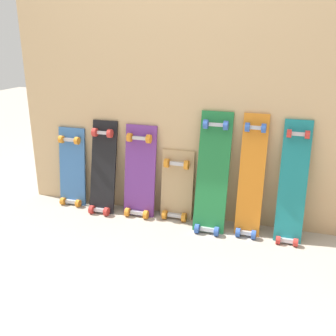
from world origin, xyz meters
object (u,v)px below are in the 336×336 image
Objects in this scene: skateboard_black at (103,172)px; skateboard_natural at (177,189)px; skateboard_orange at (251,181)px; skateboard_teal at (292,188)px; skateboard_purple at (140,176)px; skateboard_blue at (72,171)px; skateboard_green at (212,178)px.

skateboard_black is 0.57m from skateboard_natural.
skateboard_orange is (0.52, -0.05, 0.14)m from skateboard_natural.
skateboard_teal reaches higher than skateboard_natural.
skateboard_natural is 0.54m from skateboard_orange.
skateboard_teal reaches higher than skateboard_purple.
skateboard_green is at bearing -3.52° from skateboard_blue.
skateboard_black is at bearing 178.19° from skateboard_green.
skateboard_purple is at bearing -175.94° from skateboard_natural.
skateboard_green reaches higher than skateboard_black.
skateboard_blue is at bearing 177.96° from skateboard_teal.
skateboard_blue is 0.90× the size of skateboard_black.
skateboard_natural is (0.28, 0.02, -0.08)m from skateboard_purple.
skateboard_purple is 0.80m from skateboard_orange.
skateboard_green is 0.25m from skateboard_orange.
skateboard_green is at bearing -1.81° from skateboard_black.
skateboard_black is 1.33× the size of skateboard_natural.
skateboard_black reaches higher than skateboard_purple.
skateboard_black is at bearing -8.40° from skateboard_blue.
skateboard_blue is at bearing -179.94° from skateboard_natural.
skateboard_purple is at bearing 177.70° from skateboard_orange.
skateboard_green reaches higher than skateboard_blue.
skateboard_blue is at bearing 176.48° from skateboard_green.
skateboard_purple is 1.30× the size of skateboard_natural.
skateboard_blue is 1.12m from skateboard_green.
skateboard_purple is at bearing 174.77° from skateboard_green.
skateboard_teal reaches higher than skateboard_blue.
skateboard_orange is (0.80, -0.03, 0.06)m from skateboard_purple.
skateboard_teal is at bearing -2.04° from skateboard_blue.
skateboard_teal is (1.62, -0.06, 0.08)m from skateboard_blue.
skateboard_natural is 0.67× the size of skateboard_teal.
skateboard_blue is 0.92× the size of skateboard_purple.
skateboard_teal is at bearing 1.16° from skateboard_green.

